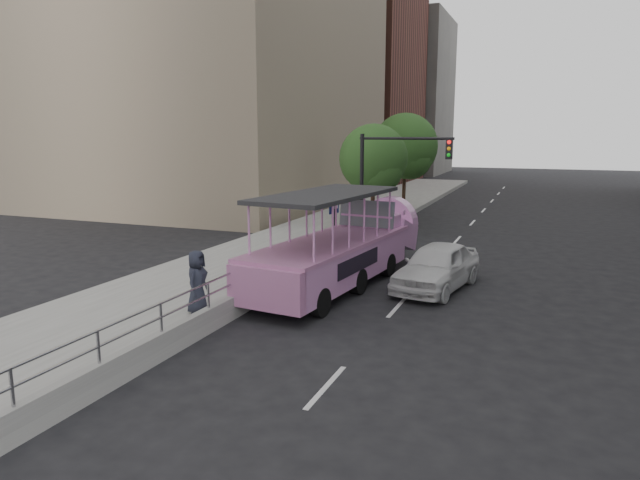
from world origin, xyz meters
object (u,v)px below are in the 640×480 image
pedestrian_far (197,282)px  parking_sign (334,218)px  duck_boat (344,248)px  car (437,266)px  street_tree_far (406,149)px  traffic_signal (387,172)px  street_tree_near (375,161)px

pedestrian_far → parking_sign: 8.46m
parking_sign → pedestrian_far: bearing=-96.2°
duck_boat → car: 3.26m
parking_sign → car: bearing=-27.0°
parking_sign → street_tree_far: 13.27m
car → traffic_signal: traffic_signal is taller
pedestrian_far → street_tree_far: street_tree_far is taller
duck_boat → pedestrian_far: (-2.30, -5.67, -0.05)m
duck_boat → car: duck_boat is taller
duck_boat → pedestrian_far: bearing=-112.0°
parking_sign → traffic_signal: bearing=71.9°
car → pedestrian_far: (-5.50, -6.03, 0.40)m
parking_sign → street_tree_far: bearing=90.9°
duck_boat → street_tree_near: bearing=100.5°
street_tree_near → parking_sign: bearing=-86.6°
parking_sign → street_tree_far: (-0.21, 13.05, 2.42)m
street_tree_far → pedestrian_far: bearing=-91.9°
duck_boat → traffic_signal: (-0.21, 6.33, 2.27)m
street_tree_near → street_tree_far: 6.02m
car → parking_sign: size_ratio=1.52×
street_tree_near → pedestrian_far: bearing=-91.8°
pedestrian_far → parking_sign: parking_sign is taller
duck_boat → street_tree_near: street_tree_near is taller
car → parking_sign: (-4.60, 2.35, 1.10)m
pedestrian_far → street_tree_far: bearing=-10.4°
duck_boat → street_tree_near: 10.26m
parking_sign → street_tree_near: bearing=93.4°
duck_boat → parking_sign: 3.12m
traffic_signal → street_tree_far: 9.57m
pedestrian_far → street_tree_near: (0.49, 15.43, 2.63)m
car → traffic_signal: 7.39m
traffic_signal → street_tree_far: (-1.40, 9.43, 0.81)m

